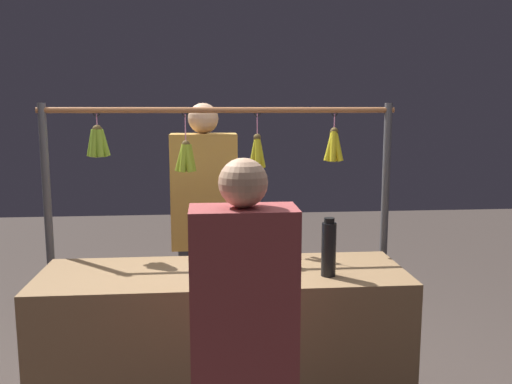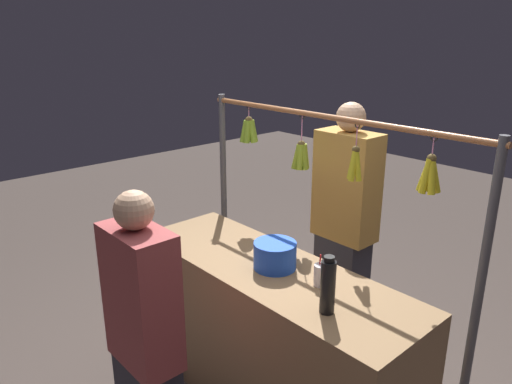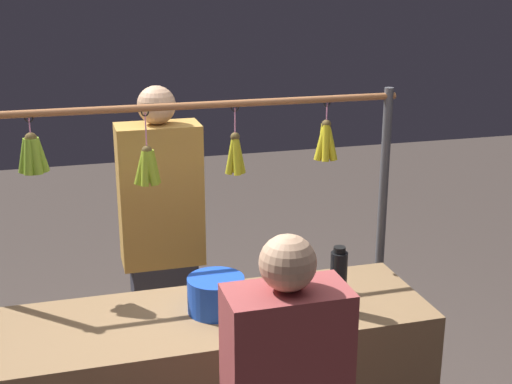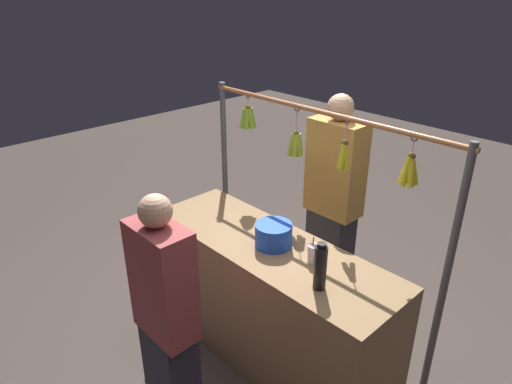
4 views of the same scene
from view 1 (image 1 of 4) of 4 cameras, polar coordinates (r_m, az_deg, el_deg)
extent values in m
cube|color=olive|center=(2.88, -3.35, -16.84)|extent=(1.81, 0.59, 0.89)
cylinder|color=#4C4C51|center=(3.30, 13.27, -6.00)|extent=(0.04, 0.04, 1.72)
cylinder|color=#4C4C51|center=(3.26, -20.83, -6.54)|extent=(0.04, 0.04, 1.72)
cylinder|color=#9E6038|center=(3.03, -3.82, 8.61)|extent=(1.97, 0.03, 0.03)
torus|color=black|center=(3.11, 8.29, 8.21)|extent=(0.04, 0.01, 0.04)
cylinder|color=pink|center=(3.11, 8.27, 7.26)|extent=(0.01, 0.01, 0.10)
sphere|color=brown|center=(3.11, 8.25, 6.35)|extent=(0.05, 0.05, 0.05)
cylinder|color=gold|center=(3.11, 7.84, 4.78)|extent=(0.08, 0.04, 0.17)
cylinder|color=gold|center=(3.10, 8.16, 4.76)|extent=(0.05, 0.06, 0.18)
cylinder|color=gold|center=(3.11, 8.57, 4.76)|extent=(0.07, 0.06, 0.18)
cylinder|color=gold|center=(3.13, 8.43, 4.80)|extent=(0.07, 0.06, 0.18)
cylinder|color=gold|center=(3.13, 8.00, 4.81)|extent=(0.04, 0.06, 0.17)
torus|color=black|center=(3.04, 0.13, 8.29)|extent=(0.04, 0.01, 0.04)
cylinder|color=pink|center=(3.04, 0.13, 7.01)|extent=(0.01, 0.01, 0.13)
sphere|color=brown|center=(3.04, 0.13, 5.77)|extent=(0.04, 0.04, 0.04)
cylinder|color=gold|center=(3.05, -0.17, 4.15)|extent=(0.06, 0.03, 0.18)
cylinder|color=gold|center=(3.03, 0.18, 4.13)|extent=(0.03, 0.06, 0.18)
cylinder|color=gold|center=(3.05, 0.43, 4.15)|extent=(0.06, 0.03, 0.18)
cylinder|color=gold|center=(3.07, 0.14, 4.18)|extent=(0.04, 0.07, 0.18)
torus|color=black|center=(3.03, -7.48, 8.21)|extent=(0.04, 0.02, 0.04)
cylinder|color=pink|center=(3.03, -7.44, 6.58)|extent=(0.01, 0.01, 0.17)
sphere|color=brown|center=(3.04, -7.41, 4.99)|extent=(0.05, 0.05, 0.05)
cylinder|color=#94AF28|center=(3.04, -7.88, 3.54)|extent=(0.07, 0.04, 0.16)
cylinder|color=#94AF28|center=(3.02, -7.65, 3.51)|extent=(0.05, 0.06, 0.16)
cylinder|color=#94AF28|center=(3.02, -7.13, 3.52)|extent=(0.06, 0.07, 0.16)
cylinder|color=#94AF28|center=(3.04, -6.89, 3.57)|extent=(0.06, 0.04, 0.16)
cylinder|color=#94AF28|center=(3.06, -7.12, 3.60)|extent=(0.05, 0.05, 0.16)
cylinder|color=#94AF28|center=(3.07, -7.58, 3.60)|extent=(0.05, 0.07, 0.16)
torus|color=black|center=(3.09, -16.46, 7.94)|extent=(0.04, 0.01, 0.04)
cylinder|color=pink|center=(3.09, -16.43, 7.12)|extent=(0.01, 0.01, 0.08)
sphere|color=brown|center=(3.09, -16.39, 6.33)|extent=(0.05, 0.05, 0.05)
cylinder|color=#7FA82A|center=(3.10, -16.84, 4.95)|extent=(0.07, 0.04, 0.15)
cylinder|color=#7FA82A|center=(3.07, -16.68, 4.92)|extent=(0.05, 0.07, 0.16)
cylinder|color=#7FA82A|center=(3.06, -16.18, 4.93)|extent=(0.05, 0.06, 0.15)
cylinder|color=#7FA82A|center=(3.09, -15.79, 4.98)|extent=(0.07, 0.04, 0.15)
cylinder|color=#7FA82A|center=(3.11, -15.98, 5.00)|extent=(0.05, 0.06, 0.16)
cylinder|color=#7FA82A|center=(3.12, -16.49, 4.99)|extent=(0.05, 0.06, 0.15)
cylinder|color=black|center=(2.63, 7.67, -6.03)|extent=(0.07, 0.07, 0.26)
cylinder|color=black|center=(2.59, 7.73, -2.99)|extent=(0.05, 0.05, 0.02)
cylinder|color=blue|center=(2.71, -3.12, -6.70)|extent=(0.24, 0.24, 0.15)
cylinder|color=silver|center=(2.78, 3.09, -6.70)|extent=(0.07, 0.07, 0.11)
cylinder|color=red|center=(2.77, 2.87, -6.18)|extent=(0.01, 0.02, 0.17)
cube|color=#2D2D38|center=(3.61, -5.29, -12.05)|extent=(0.33, 0.22, 0.82)
cube|color=#BF8C3F|center=(3.41, -5.47, 0.11)|extent=(0.41, 0.22, 0.72)
sphere|color=tan|center=(3.37, -5.59, 7.73)|extent=(0.19, 0.19, 0.19)
cube|color=#993F3F|center=(1.89, -1.31, -11.15)|extent=(0.36, 0.20, 0.64)
sphere|color=tan|center=(1.80, -1.36, 0.98)|extent=(0.17, 0.17, 0.17)
camera|label=2|loc=(2.07, 60.17, 16.71)|focal=34.02mm
camera|label=3|loc=(0.71, -98.95, 48.01)|focal=48.85mm
camera|label=4|loc=(2.13, 64.38, 24.56)|focal=32.17mm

